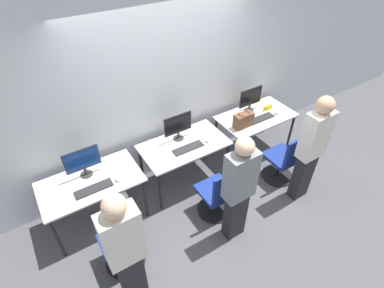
# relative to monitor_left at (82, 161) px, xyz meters

# --- Properties ---
(ground_plane) EXTENTS (20.00, 20.00, 0.00)m
(ground_plane) POSITION_rel_monitor_left_xyz_m (1.34, -0.49, -0.95)
(ground_plane) COLOR #4C4C51
(wall_back) EXTENTS (12.00, 0.05, 2.80)m
(wall_back) POSITION_rel_monitor_left_xyz_m (1.34, 0.33, 0.45)
(wall_back) COLOR silver
(wall_back) RESTS_ON ground_plane
(desk_left) EXTENTS (1.22, 0.69, 0.73)m
(desk_left) POSITION_rel_monitor_left_xyz_m (0.00, -0.14, -0.30)
(desk_left) COLOR #BCB7AD
(desk_left) RESTS_ON ground_plane
(monitor_left) EXTENTS (0.43, 0.15, 0.40)m
(monitor_left) POSITION_rel_monitor_left_xyz_m (0.00, 0.00, 0.00)
(monitor_left) COLOR #2D2D2D
(monitor_left) RESTS_ON desk_left
(keyboard_left) EXTENTS (0.45, 0.13, 0.02)m
(keyboard_left) POSITION_rel_monitor_left_xyz_m (-0.00, -0.29, -0.22)
(keyboard_left) COLOR #262628
(keyboard_left) RESTS_ON desk_left
(mouse_left) EXTENTS (0.06, 0.09, 0.03)m
(mouse_left) POSITION_rel_monitor_left_xyz_m (0.29, -0.30, -0.21)
(mouse_left) COLOR silver
(mouse_left) RESTS_ON desk_left
(office_chair_left) EXTENTS (0.48, 0.48, 0.88)m
(office_chair_left) POSITION_rel_monitor_left_xyz_m (0.04, -0.96, -0.60)
(office_chair_left) COLOR black
(office_chair_left) RESTS_ON ground_plane
(person_left) EXTENTS (0.36, 0.21, 1.62)m
(person_left) POSITION_rel_monitor_left_xyz_m (-0.01, -1.33, -0.07)
(person_left) COLOR #232328
(person_left) RESTS_ON ground_plane
(desk_center) EXTENTS (1.22, 0.69, 0.73)m
(desk_center) POSITION_rel_monitor_left_xyz_m (1.34, -0.14, -0.30)
(desk_center) COLOR #BCB7AD
(desk_center) RESTS_ON ground_plane
(monitor_center) EXTENTS (0.43, 0.15, 0.40)m
(monitor_center) POSITION_rel_monitor_left_xyz_m (1.34, 0.02, 0.00)
(monitor_center) COLOR #2D2D2D
(monitor_center) RESTS_ON desk_center
(keyboard_center) EXTENTS (0.45, 0.13, 0.02)m
(keyboard_center) POSITION_rel_monitor_left_xyz_m (1.34, -0.25, -0.22)
(keyboard_center) COLOR #262628
(keyboard_center) RESTS_ON desk_center
(mouse_center) EXTENTS (0.06, 0.09, 0.03)m
(mouse_center) POSITION_rel_monitor_left_xyz_m (1.65, -0.27, -0.21)
(mouse_center) COLOR silver
(mouse_center) RESTS_ON desk_center
(office_chair_center) EXTENTS (0.48, 0.48, 0.88)m
(office_chair_center) POSITION_rel_monitor_left_xyz_m (1.39, -0.91, -0.60)
(office_chair_center) COLOR black
(office_chair_center) RESTS_ON ground_plane
(person_center) EXTENTS (0.36, 0.21, 1.58)m
(person_center) POSITION_rel_monitor_left_xyz_m (1.39, -1.28, -0.10)
(person_center) COLOR #232328
(person_center) RESTS_ON ground_plane
(desk_right) EXTENTS (1.22, 0.69, 0.73)m
(desk_right) POSITION_rel_monitor_left_xyz_m (2.69, -0.14, -0.30)
(desk_right) COLOR #BCB7AD
(desk_right) RESTS_ON ground_plane
(monitor_right) EXTENTS (0.43, 0.15, 0.40)m
(monitor_right) POSITION_rel_monitor_left_xyz_m (2.69, 0.04, 0.00)
(monitor_right) COLOR #2D2D2D
(monitor_right) RESTS_ON desk_right
(keyboard_right) EXTENTS (0.45, 0.13, 0.02)m
(keyboard_right) POSITION_rel_monitor_left_xyz_m (2.69, -0.25, -0.22)
(keyboard_right) COLOR #262628
(keyboard_right) RESTS_ON desk_right
(mouse_right) EXTENTS (0.06, 0.09, 0.03)m
(mouse_right) POSITION_rel_monitor_left_xyz_m (2.99, -0.27, -0.21)
(mouse_right) COLOR silver
(mouse_right) RESTS_ON desk_right
(office_chair_right) EXTENTS (0.48, 0.48, 0.88)m
(office_chair_right) POSITION_rel_monitor_left_xyz_m (2.62, -0.90, -0.60)
(office_chair_right) COLOR black
(office_chair_right) RESTS_ON ground_plane
(person_right) EXTENTS (0.36, 0.22, 1.66)m
(person_right) POSITION_rel_monitor_left_xyz_m (2.60, -1.26, -0.04)
(person_right) COLOR #232328
(person_right) RESTS_ON ground_plane
(handbag) EXTENTS (0.30, 0.18, 0.25)m
(handbag) POSITION_rel_monitor_left_xyz_m (2.32, -0.25, -0.11)
(handbag) COLOR brown
(handbag) RESTS_ON desk_right
(placard_right) EXTENTS (0.16, 0.03, 0.08)m
(placard_right) POSITION_rel_monitor_left_xyz_m (2.95, -0.11, -0.19)
(placard_right) COLOR yellow
(placard_right) RESTS_ON desk_right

